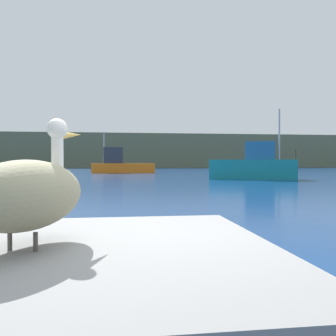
# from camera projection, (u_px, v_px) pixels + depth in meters

# --- Properties ---
(ground_plane) EXTENTS (260.00, 260.00, 0.00)m
(ground_plane) POSITION_uv_depth(u_px,v_px,m) (191.00, 300.00, 3.12)
(ground_plane) COLOR navy
(hillside_backdrop) EXTENTS (140.00, 16.83, 7.19)m
(hillside_backdrop) POSITION_uv_depth(u_px,v_px,m) (122.00, 152.00, 81.99)
(hillside_backdrop) COLOR #5B664C
(hillside_backdrop) RESTS_ON ground
(pier_dock) EXTENTS (3.35, 2.63, 0.62)m
(pier_dock) POSITION_uv_depth(u_px,v_px,m) (28.00, 295.00, 2.40)
(pier_dock) COLOR gray
(pier_dock) RESTS_ON ground
(pelican) EXTENTS (0.89, 1.33, 0.91)m
(pelican) POSITION_uv_depth(u_px,v_px,m) (28.00, 193.00, 2.40)
(pelican) COLOR gray
(pelican) RESTS_ON pier_dock
(fishing_boat_orange) EXTENTS (6.99, 2.47, 4.49)m
(fishing_boat_orange) POSITION_uv_depth(u_px,v_px,m) (120.00, 164.00, 40.01)
(fishing_boat_orange) COLOR orange
(fishing_boat_orange) RESTS_ON ground
(fishing_boat_teal) EXTENTS (6.07, 4.00, 4.82)m
(fishing_boat_teal) POSITION_uv_depth(u_px,v_px,m) (254.00, 166.00, 25.13)
(fishing_boat_teal) COLOR teal
(fishing_boat_teal) RESTS_ON ground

